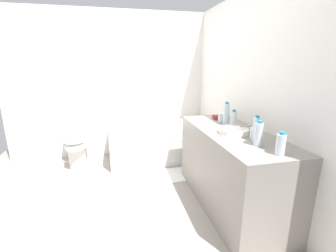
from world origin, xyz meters
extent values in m
plane|color=#9E9389|center=(0.00, 0.00, 0.00)|extent=(3.97, 3.97, 0.00)
cube|color=silver|center=(0.00, 1.44, 1.16)|extent=(3.37, 0.10, 2.32)
cube|color=silver|center=(1.53, 0.00, 1.16)|extent=(0.10, 3.19, 2.32)
cube|color=silver|center=(0.67, 1.02, 0.29)|extent=(1.58, 0.76, 0.58)
cube|color=white|center=(0.67, 1.02, 0.54)|extent=(1.29, 0.54, 0.09)
cylinder|color=#B5B5BA|center=(1.28, 1.02, 0.62)|extent=(0.09, 0.03, 0.03)
cylinder|color=#B5B5BA|center=(0.65, 1.36, 1.09)|extent=(0.20, 0.03, 0.52)
cylinder|color=#B5B5BA|center=(0.23, 1.36, 0.94)|extent=(0.25, 0.03, 0.03)
cube|color=white|center=(0.78, 0.65, 0.53)|extent=(0.22, 0.03, 0.20)
cylinder|color=white|center=(-0.61, 0.98, 0.17)|extent=(0.24, 0.24, 0.35)
ellipsoid|color=white|center=(-0.61, 0.93, 0.35)|extent=(0.30, 0.36, 0.15)
ellipsoid|color=white|center=(-0.61, 0.93, 0.43)|extent=(0.29, 0.34, 0.02)
cube|color=white|center=(-0.61, 1.15, 0.51)|extent=(0.34, 0.15, 0.33)
cylinder|color=#ADADB2|center=(-0.61, 1.15, 0.68)|extent=(0.03, 0.03, 0.01)
cube|color=gray|center=(1.17, -0.40, 0.42)|extent=(0.63, 1.57, 0.84)
cylinder|color=white|center=(1.14, -0.47, 0.87)|extent=(0.29, 0.29, 0.05)
cylinder|color=#A5A5AA|center=(1.32, -0.47, 0.88)|extent=(0.02, 0.02, 0.07)
cylinder|color=#A5A5AA|center=(1.26, -0.47, 0.91)|extent=(0.12, 0.02, 0.02)
cylinder|color=#A5A5AA|center=(1.32, -0.53, 0.86)|extent=(0.03, 0.03, 0.04)
cylinder|color=#A5A5AA|center=(1.32, -0.41, 0.86)|extent=(0.03, 0.03, 0.04)
cylinder|color=silver|center=(1.16, -0.84, 0.94)|extent=(0.07, 0.07, 0.20)
cylinder|color=teal|center=(1.16, -0.84, 1.05)|extent=(0.04, 0.04, 0.02)
cylinder|color=silver|center=(1.20, -1.07, 0.92)|extent=(0.07, 0.07, 0.16)
cylinder|color=teal|center=(1.20, -1.07, 1.02)|extent=(0.04, 0.04, 0.02)
cylinder|color=silver|center=(1.21, -0.73, 0.95)|extent=(0.06, 0.06, 0.21)
cylinder|color=teal|center=(1.21, -0.73, 1.07)|extent=(0.03, 0.03, 0.02)
cylinder|color=silver|center=(1.24, -0.09, 0.96)|extent=(0.07, 0.07, 0.23)
cylinder|color=teal|center=(1.24, -0.09, 1.09)|extent=(0.04, 0.04, 0.02)
cylinder|color=silver|center=(1.26, -0.23, 0.93)|extent=(0.07, 0.07, 0.17)
cylinder|color=teal|center=(1.26, -0.23, 1.02)|extent=(0.04, 0.04, 0.02)
cylinder|color=white|center=(1.21, -0.01, 0.90)|extent=(0.07, 0.07, 0.10)
cylinder|color=white|center=(1.24, -0.65, 0.89)|extent=(0.06, 0.06, 0.10)
cube|color=maroon|center=(1.26, 0.13, 0.87)|extent=(0.14, 0.10, 0.05)
cube|color=white|center=(0.73, 0.38, 0.01)|extent=(0.61, 0.43, 0.01)
cylinder|color=white|center=(-0.86, 0.94, 0.06)|extent=(0.11, 0.11, 0.12)
camera|label=1|loc=(0.00, -2.50, 1.52)|focal=24.91mm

